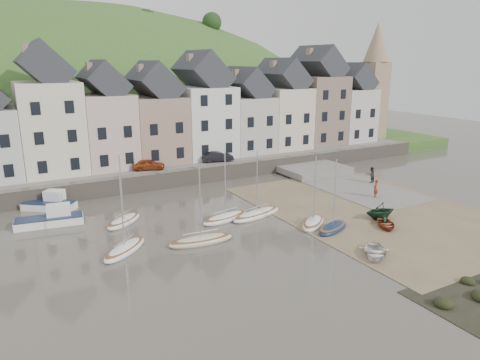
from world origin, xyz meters
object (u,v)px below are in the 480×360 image
rowboat_green (380,211)px  person_dark (371,175)px  sailboat_0 (124,221)px  person_red (376,188)px  rowboat_white (375,252)px  rowboat_red (386,224)px  car_right (217,156)px  car_left (149,165)px

rowboat_green → person_dark: bearing=146.8°
sailboat_0 → person_red: bearing=-12.0°
rowboat_white → rowboat_red: bearing=77.0°
rowboat_white → rowboat_red: size_ratio=1.14×
car_right → car_left: bearing=101.9°
rowboat_green → sailboat_0: bearing=-108.2°
person_dark → car_left: 25.57m
sailboat_0 → person_red: (24.55, -5.24, 0.79)m
sailboat_0 → person_red: size_ratio=3.37×
sailboat_0 → rowboat_red: (19.07, -11.84, 0.08)m
rowboat_red → person_dark: (9.24, 10.93, 0.69)m
person_red → person_dark: 5.73m
sailboat_0 → car_right: 18.92m
rowboat_red → car_right: bearing=132.1°
rowboat_white → rowboat_green: size_ratio=1.09×
rowboat_red → person_dark: bearing=81.6°
person_dark → car_right: size_ratio=0.47×
sailboat_0 → rowboat_red: sailboat_0 is taller
rowboat_red → sailboat_0: bearing=180.0°
person_red → person_dark: person_red is taller
rowboat_white → person_dark: 20.46m
rowboat_white → rowboat_green: (6.19, 5.49, 0.44)m
rowboat_white → person_red: bearing=85.1°
sailboat_0 → car_left: size_ratio=1.73×
rowboat_red → person_dark: size_ratio=1.52×
rowboat_green → rowboat_red: (-1.15, -1.79, -0.48)m
rowboat_green → car_left: size_ratio=0.80×
person_red → sailboat_0: bearing=-39.8°
rowboat_red → car_right: 23.90m
person_dark → car_left: (-22.27, 12.51, 1.19)m
rowboat_red → car_left: size_ratio=0.77×
rowboat_green → car_right: 22.37m
rowboat_white → rowboat_green: bearing=82.2°
rowboat_white → car_left: (-7.99, 27.15, 1.83)m
person_red → car_left: size_ratio=0.51×
rowboat_green → person_dark: size_ratio=1.60×
sailboat_0 → car_left: bearing=62.5°
person_red → car_left: (-18.51, 16.84, 1.16)m
car_right → person_red: bearing=-138.0°
car_left → person_red: bearing=-115.4°
rowboat_white → car_left: size_ratio=0.87×
car_right → rowboat_green: bearing=-154.0°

